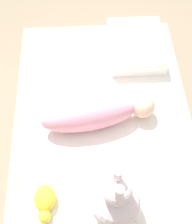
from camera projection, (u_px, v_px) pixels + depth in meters
ground_plane at (101, 133)px, 1.85m from camera, size 12.00×12.00×0.00m
bed_mattress at (102, 123)px, 1.75m from camera, size 1.30×0.92×0.24m
swaddled_baby at (97, 113)px, 1.54m from camera, size 0.23×0.58×0.16m
pillow at (136, 46)px, 1.83m from camera, size 0.38×0.31×0.11m
bunny_plush at (116, 201)px, 1.26m from camera, size 0.21×0.21×0.36m
turtle_plush at (45, 201)px, 1.35m from camera, size 0.16×0.09×0.08m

